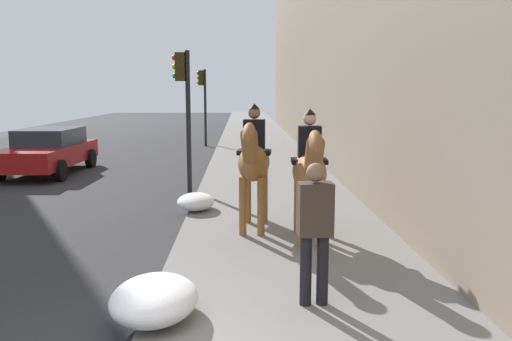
{
  "coord_description": "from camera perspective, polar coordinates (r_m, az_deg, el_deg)",
  "views": [
    {
      "loc": [
        -4.05,
        -1.13,
        2.63
      ],
      "look_at": [
        4.0,
        -1.36,
        1.4
      ],
      "focal_mm": 36.52,
      "sensor_mm": 36.0,
      "label": 1
    }
  ],
  "objects": [
    {
      "name": "traffic_light_near_curb",
      "position": [
        13.28,
        -7.85,
        7.8
      ],
      "size": [
        0.2,
        0.44,
        3.63
      ],
      "color": "black",
      "rests_on": "ground"
    },
    {
      "name": "snow_pile_near",
      "position": [
        6.07,
        -11.09,
        -13.64
      ],
      "size": [
        1.27,
        0.97,
        0.44
      ],
      "primitive_type": "ellipsoid",
      "color": "white",
      "rests_on": "sidewalk_slab"
    },
    {
      "name": "snow_pile_far",
      "position": [
        11.19,
        -6.61,
        -3.4
      ],
      "size": [
        1.02,
        0.79,
        0.35
      ],
      "primitive_type": "ellipsoid",
      "color": "white",
      "rests_on": "sidewalk_slab"
    },
    {
      "name": "mounted_horse_far",
      "position": [
        8.71,
        5.91,
        0.08
      ],
      "size": [
        2.15,
        0.62,
        2.22
      ],
      "rotation": [
        0.0,
        0.0,
        3.1
      ],
      "color": "brown",
      "rests_on": "sidewalk_slab"
    },
    {
      "name": "traffic_light_far_curb",
      "position": [
        25.08,
        -5.81,
        8.25
      ],
      "size": [
        0.2,
        0.44,
        3.64
      ],
      "color": "black",
      "rests_on": "ground"
    },
    {
      "name": "pedestrian_greeting",
      "position": [
        6.12,
        6.47,
        -5.9
      ],
      "size": [
        0.28,
        0.41,
        1.7
      ],
      "rotation": [
        0.0,
        0.0,
        0.06
      ],
      "color": "black",
      "rests_on": "sidewalk_slab"
    },
    {
      "name": "mounted_horse_near",
      "position": [
        9.33,
        -0.26,
        1.09
      ],
      "size": [
        2.15,
        0.72,
        2.3
      ],
      "rotation": [
        0.0,
        0.0,
        3.03
      ],
      "color": "brown",
      "rests_on": "sidewalk_slab"
    },
    {
      "name": "car_near_lane",
      "position": [
        17.96,
        -21.77,
        2.08
      ],
      "size": [
        4.58,
        2.15,
        1.44
      ],
      "rotation": [
        0.0,
        0.0,
        3.11
      ],
      "color": "maroon",
      "rests_on": "ground"
    }
  ]
}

